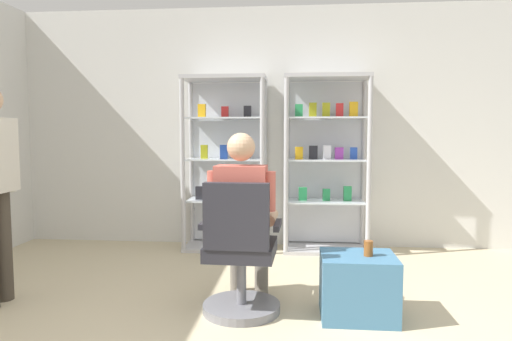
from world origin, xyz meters
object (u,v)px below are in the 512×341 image
object	(u,v)px
storage_crate	(358,286)
tea_glass	(368,248)
display_cabinet_left	(226,163)
display_cabinet_right	(326,162)
office_chair	(240,260)
seated_shopkeeper	(244,212)

from	to	relation	value
storage_crate	tea_glass	world-z (taller)	tea_glass
display_cabinet_left	display_cabinet_right	size ratio (longest dim) A/B	1.00
storage_crate	office_chair	bearing A→B (deg)	-177.72
office_chair	seated_shopkeeper	distance (m)	0.36
seated_shopkeeper	display_cabinet_right	bearing A→B (deg)	67.52
seated_shopkeeper	storage_crate	xyz separation A→B (m)	(0.82, -0.13, -0.49)
storage_crate	tea_glass	bearing A→B (deg)	-10.35
display_cabinet_left	seated_shopkeeper	distance (m)	1.76
display_cabinet_left	office_chair	bearing A→B (deg)	-78.09
storage_crate	display_cabinet_right	bearing A→B (deg)	93.66
display_cabinet_right	office_chair	distance (m)	2.07
display_cabinet_left	tea_glass	bearing A→B (deg)	-55.12
office_chair	display_cabinet_right	bearing A→B (deg)	69.17
display_cabinet_left	storage_crate	world-z (taller)	display_cabinet_left
display_cabinet_left	seated_shopkeeper	bearing A→B (deg)	-76.80
tea_glass	office_chair	bearing A→B (deg)	-178.65
display_cabinet_left	tea_glass	size ratio (longest dim) A/B	17.85
display_cabinet_left	seated_shopkeeper	world-z (taller)	display_cabinet_left
tea_glass	display_cabinet_left	bearing A→B (deg)	124.88
display_cabinet_right	storage_crate	distance (m)	1.98
display_cabinet_left	display_cabinet_right	distance (m)	1.10
storage_crate	display_cabinet_left	bearing A→B (deg)	123.67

